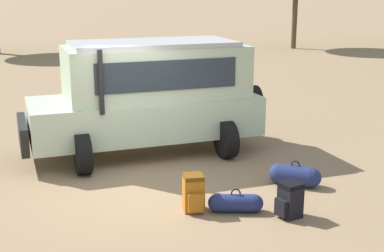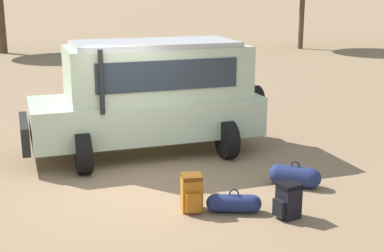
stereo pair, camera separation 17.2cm
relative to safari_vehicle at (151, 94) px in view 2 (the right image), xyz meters
The scene contains 6 objects.
ground_plane 2.54m from the safari_vehicle, 83.58° to the right, with size 320.00×320.00×0.00m, color #8C7051.
safari_vehicle is the anchor object (origin of this frame).
backpack_beside_front_wheel 3.53m from the safari_vehicle, 68.04° to the right, with size 0.40×0.46×0.62m.
backpack_cluster_center 4.40m from the safari_vehicle, 48.96° to the right, with size 0.47×0.45×0.57m.
duffel_bag_low_black_case 3.68m from the safari_vehicle, 30.89° to the right, with size 0.94×0.53×0.48m.
duffel_bag_soft_canvas 3.85m from the safari_vehicle, 57.94° to the right, with size 0.90×0.34×0.40m.
Camera 2 is at (1.98, -9.05, 3.56)m, focal length 50.00 mm.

